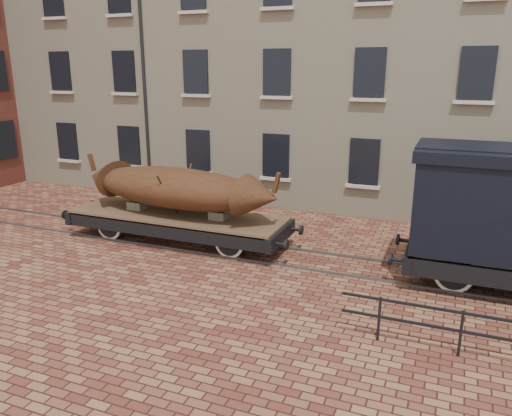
% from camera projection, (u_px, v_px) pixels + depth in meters
% --- Properties ---
extents(ground, '(90.00, 90.00, 0.00)m').
position_uv_depth(ground, '(297.00, 259.00, 15.09)').
color(ground, '#5B291F').
extents(warehouse_cream, '(40.00, 10.19, 14.00)m').
position_uv_depth(warehouse_cream, '(441.00, 32.00, 20.98)').
color(warehouse_cream, beige).
rests_on(warehouse_cream, ground).
extents(rail_track, '(30.00, 1.52, 0.06)m').
position_uv_depth(rail_track, '(297.00, 258.00, 15.08)').
color(rail_track, '#59595E').
rests_on(rail_track, ground).
extents(flatcar_wagon, '(8.15, 2.21, 1.23)m').
position_uv_depth(flatcar_wagon, '(177.00, 219.00, 16.38)').
color(flatcar_wagon, brown).
rests_on(flatcar_wagon, ground).
extents(iron_boat, '(7.35, 2.49, 1.73)m').
position_uv_depth(iron_boat, '(176.00, 188.00, 16.08)').
color(iron_boat, '#492C15').
rests_on(iron_boat, flatcar_wagon).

